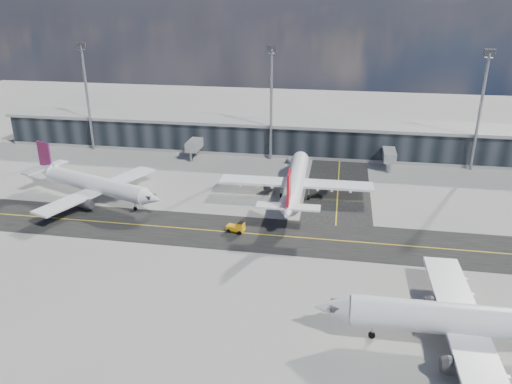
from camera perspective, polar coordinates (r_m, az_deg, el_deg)
ground at (r=88.18m, az=-2.88°, el=-5.78°), size 300.00×300.00×0.00m
taxiway_lanes at (r=96.96m, az=0.77°, el=-3.06°), size 180.00×63.00×0.03m
terminal_concourse at (r=137.22m, az=2.13°, el=6.33°), size 152.00×19.80×8.80m
floodlight_masts at (r=127.85m, az=1.75°, el=10.48°), size 102.50×0.70×28.90m
airliner_af at (r=109.86m, az=-18.04°, el=0.86°), size 34.54×29.85×10.55m
airliner_redtail at (r=105.43m, az=4.52°, el=1.21°), size 32.83×38.59×11.46m
airliner_near at (r=67.82m, az=24.20°, el=-13.41°), size 39.66×33.73×11.78m
baggage_tug at (r=91.20m, az=-2.17°, el=-4.05°), size 3.57×2.31×2.07m
service_van at (r=127.00m, az=4.67°, el=3.45°), size 6.13×6.57×1.72m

